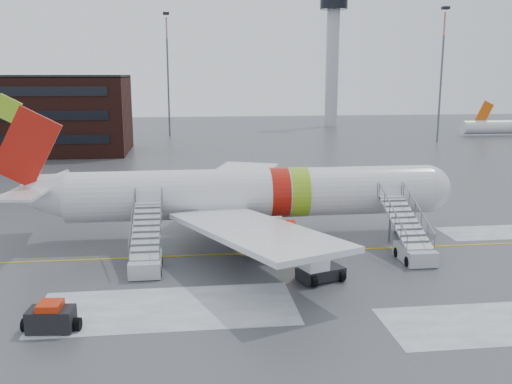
{
  "coord_description": "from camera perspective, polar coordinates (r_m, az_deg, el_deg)",
  "views": [
    {
      "loc": [
        -4.79,
        -39.51,
        12.58
      ],
      "look_at": [
        0.25,
        1.2,
        4.0
      ],
      "focal_mm": 40.0,
      "sensor_mm": 36.0,
      "label": 1
    }
  ],
  "objects": [
    {
      "name": "ground",
      "position": [
        41.74,
        -0.14,
        -5.73
      ],
      "size": [
        260.0,
        260.0,
        0.0
      ],
      "primitive_type": "plane",
      "color": "#494C4F",
      "rests_on": "ground"
    },
    {
      "name": "airliner",
      "position": [
        43.87,
        -1.55,
        -0.24
      ],
      "size": [
        35.03,
        32.97,
        11.18
      ],
      "color": "silver",
      "rests_on": "ground"
    },
    {
      "name": "airstair_fwd",
      "position": [
        40.93,
        15.27,
        -4.96
      ],
      "size": [
        2.05,
        7.7,
        3.48
      ],
      "color": "#ACAEB3",
      "rests_on": "ground"
    },
    {
      "name": "airstair_aft",
      "position": [
        38.06,
        -10.93,
        -6.02
      ],
      "size": [
        2.05,
        7.7,
        3.48
      ],
      "color": "#ADAFB4",
      "rests_on": "ground"
    },
    {
      "name": "pushback_tug",
      "position": [
        35.59,
        6.25,
        -7.73
      ],
      "size": [
        3.17,
        2.78,
        1.61
      ],
      "color": "black",
      "rests_on": "ground"
    },
    {
      "name": "baggage_tractor",
      "position": [
        30.68,
        -19.81,
        -11.84
      ],
      "size": [
        2.93,
        1.53,
        1.49
      ],
      "color": "black",
      "rests_on": "ground"
    },
    {
      "name": "control_tower",
      "position": [
        139.07,
        7.68,
        14.25
      ],
      "size": [
        6.4,
        6.4,
        30.0
      ],
      "color": "#B2B5BA",
      "rests_on": "ground"
    },
    {
      "name": "light_mast_far_ne",
      "position": [
        111.78,
        18.09,
        11.89
      ],
      "size": [
        1.2,
        1.2,
        24.25
      ],
      "color": "#595B60",
      "rests_on": "ground"
    },
    {
      "name": "light_mast_far_n",
      "position": [
        117.56,
        -8.82,
        12.29
      ],
      "size": [
        1.2,
        1.2,
        24.25
      ],
      "color": "#595B60",
      "rests_on": "ground"
    }
  ]
}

